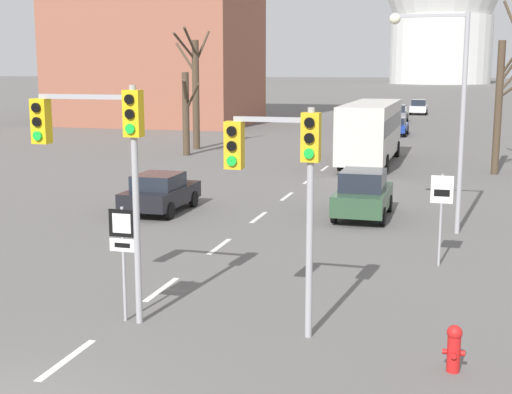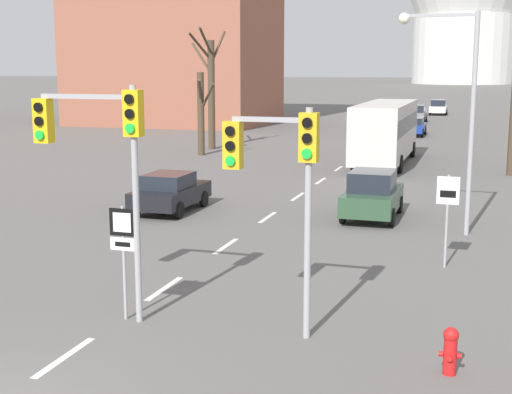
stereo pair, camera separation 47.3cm
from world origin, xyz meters
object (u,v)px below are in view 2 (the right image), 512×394
object	(u,v)px
route_sign_post	(123,243)
city_bus	(386,128)
sedan_far_right	(170,192)
traffic_signal_near_right	(281,165)
traffic_signal_centre_tall	(102,143)
sedan_near_left	(373,195)
sedan_far_left	(413,126)
sedan_near_right	(438,107)
fire_hydrant	(450,349)
speed_limit_sign	(447,205)
sedan_mid_centre	(417,114)
street_lamp_right	(457,96)

from	to	relation	value
route_sign_post	city_bus	bearing A→B (deg)	85.74
sedan_far_right	traffic_signal_near_right	bearing A→B (deg)	-55.99
traffic_signal_near_right	city_bus	xyz separation A→B (m)	(-1.43, 27.18, -1.49)
traffic_signal_centre_tall	sedan_near_left	xyz separation A→B (m)	(3.97, 12.32, -3.00)
sedan_far_left	city_bus	size ratio (longest dim) A/B	0.40
route_sign_post	sedan_near_right	xyz separation A→B (m)	(2.26, 72.75, -0.85)
fire_hydrant	speed_limit_sign	bearing A→B (deg)	93.63
traffic_signal_near_right	sedan_near_left	world-z (taller)	traffic_signal_near_right
traffic_signal_near_right	route_sign_post	distance (m)	3.92
speed_limit_sign	sedan_far_left	size ratio (longest dim) A/B	0.60
route_sign_post	sedan_mid_centre	xyz separation A→B (m)	(0.98, 59.73, -0.85)
sedan_far_left	street_lamp_right	bearing A→B (deg)	-82.68
fire_hydrant	sedan_far_right	bearing A→B (deg)	132.19
traffic_signal_centre_tall	sedan_far_right	xyz separation A→B (m)	(-3.61, 11.28, -3.11)
traffic_signal_centre_tall	sedan_near_right	bearing A→B (deg)	87.90
sedan_near_left	city_bus	size ratio (longest dim) A/B	0.37
traffic_signal_centre_tall	traffic_signal_near_right	world-z (taller)	traffic_signal_centre_tall
city_bus	sedan_near_right	bearing A→B (deg)	89.72
street_lamp_right	speed_limit_sign	bearing A→B (deg)	-89.33
sedan_far_left	traffic_signal_near_right	bearing A→B (deg)	-88.04
route_sign_post	sedan_near_left	distance (m)	12.84
street_lamp_right	sedan_near_left	size ratio (longest dim) A/B	1.78
sedan_mid_centre	traffic_signal_near_right	bearing A→B (deg)	-87.60
sedan_mid_centre	sedan_far_right	xyz separation A→B (m)	(-4.99, -48.48, -0.12)
city_bus	speed_limit_sign	bearing A→B (deg)	-78.13
street_lamp_right	sedan_far_left	distance (m)	35.30
traffic_signal_centre_tall	sedan_mid_centre	xyz separation A→B (m)	(1.39, 59.75, -2.99)
sedan_mid_centre	sedan_near_right	bearing A→B (deg)	84.37
traffic_signal_near_right	speed_limit_sign	size ratio (longest dim) A/B	1.81
route_sign_post	street_lamp_right	xyz separation A→B (m)	(6.40, 10.62, 2.80)
traffic_signal_near_right	speed_limit_sign	world-z (taller)	traffic_signal_near_right
sedan_mid_centre	sedan_far_left	world-z (taller)	sedan_mid_centre
fire_hydrant	sedan_near_left	distance (m)	13.52
city_bus	sedan_far_right	bearing A→B (deg)	-110.64
sedan_near_right	route_sign_post	bearing A→B (deg)	-91.78
traffic_signal_near_right	route_sign_post	world-z (taller)	traffic_signal_near_right
route_sign_post	sedan_far_left	size ratio (longest dim) A/B	0.59
route_sign_post	street_lamp_right	bearing A→B (deg)	58.93
street_lamp_right	traffic_signal_centre_tall	bearing A→B (deg)	-122.61
sedan_mid_centre	city_bus	distance (m)	32.43
traffic_signal_near_right	sedan_far_right	xyz separation A→B (m)	(-7.49, 11.10, -2.77)
speed_limit_sign	sedan_mid_centre	bearing A→B (deg)	95.85
fire_hydrant	sedan_far_left	world-z (taller)	sedan_far_left
traffic_signal_near_right	sedan_far_right	size ratio (longest dim) A/B	1.19
street_lamp_right	city_bus	distance (m)	17.46
sedan_near_right	speed_limit_sign	bearing A→B (deg)	-86.39
speed_limit_sign	fire_hydrant	bearing A→B (deg)	-86.37
route_sign_post	sedan_far_left	distance (m)	45.48
fire_hydrant	city_bus	distance (m)	28.59
traffic_signal_centre_tall	speed_limit_sign	bearing A→B (deg)	42.98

